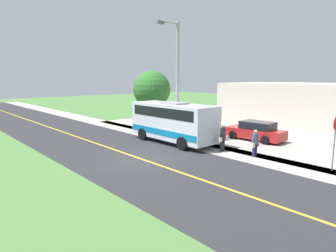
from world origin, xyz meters
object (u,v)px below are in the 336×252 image
object	(u,v)px
street_light_pole	(176,77)
tree_curbside	(152,90)
pedestrian_waiting	(223,137)
parked_car_near	(256,131)
stop_sign	(335,133)
commercial_building	(308,103)
pedestrian_with_bags	(255,142)
shuttle_bus_front	(173,121)

from	to	relation	value
street_light_pole	tree_curbside	size ratio (longest dim) A/B	1.60
pedestrian_waiting	parked_car_near	bearing A→B (deg)	-173.39
stop_sign	commercial_building	bearing A→B (deg)	-152.30
pedestrian_with_bags	parked_car_near	bearing A→B (deg)	-148.20
parked_car_near	tree_curbside	xyz separation A→B (m)	(2.37, -9.78, 2.94)
commercial_building	stop_sign	bearing A→B (deg)	27.70
shuttle_bus_front	pedestrian_with_bags	xyz separation A→B (m)	(-1.05, 6.22, -0.75)
stop_sign	tree_curbside	distance (m)	16.74
street_light_pole	pedestrian_with_bags	bearing A→B (deg)	95.57
stop_sign	commercial_building	distance (m)	17.28
commercial_building	tree_curbside	bearing A→B (deg)	-31.47
shuttle_bus_front	commercial_building	xyz separation A→B (m)	(-16.94, 2.37, 0.44)
stop_sign	pedestrian_waiting	bearing A→B (deg)	-80.43
pedestrian_waiting	street_light_pole	bearing A→B (deg)	-87.90
pedestrian_waiting	commercial_building	size ratio (longest dim) A/B	0.11
parked_car_near	commercial_building	world-z (taller)	commercial_building
pedestrian_with_bags	pedestrian_waiting	world-z (taller)	pedestrian_waiting
parked_car_near	tree_curbside	size ratio (longest dim) A/B	0.83
pedestrian_waiting	tree_curbside	xyz separation A→B (m)	(-2.36, -10.32, 2.66)
pedestrian_waiting	parked_car_near	size ratio (longest dim) A/B	0.40
pedestrian_waiting	tree_curbside	size ratio (longest dim) A/B	0.33
stop_sign	street_light_pole	bearing A→B (deg)	-83.42
parked_car_near	stop_sign	bearing A→B (deg)	61.72
pedestrian_with_bags	stop_sign	world-z (taller)	stop_sign
parked_car_near	tree_curbside	bearing A→B (deg)	-76.35
pedestrian_with_bags	tree_curbside	size ratio (longest dim) A/B	0.31
pedestrian_waiting	tree_curbside	world-z (taller)	tree_curbside
shuttle_bus_front	stop_sign	xyz separation A→B (m)	(-1.64, 10.40, 0.33)
parked_car_near	commercial_building	size ratio (longest dim) A/B	0.28
tree_curbside	street_light_pole	bearing A→B (deg)	67.54
pedestrian_waiting	commercial_building	xyz separation A→B (m)	(-16.36, -1.75, 1.11)
shuttle_bus_front	parked_car_near	xyz separation A→B (m)	(-5.32, 3.57, -0.95)
pedestrian_with_bags	commercial_building	world-z (taller)	commercial_building
pedestrian_waiting	street_light_pole	xyz separation A→B (m)	(0.16, -4.24, 3.78)
parked_car_near	street_light_pole	bearing A→B (deg)	-37.08
stop_sign	parked_car_near	xyz separation A→B (m)	(-3.67, -6.83, -1.28)
pedestrian_with_bags	commercial_building	xyz separation A→B (m)	(-15.90, -3.85, 1.19)
street_light_pole	commercial_building	distance (m)	16.91
pedestrian_waiting	tree_curbside	distance (m)	10.92
shuttle_bus_front	street_light_pole	bearing A→B (deg)	-163.98
pedestrian_with_bags	tree_curbside	world-z (taller)	tree_curbside
shuttle_bus_front	pedestrian_with_bags	bearing A→B (deg)	99.55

